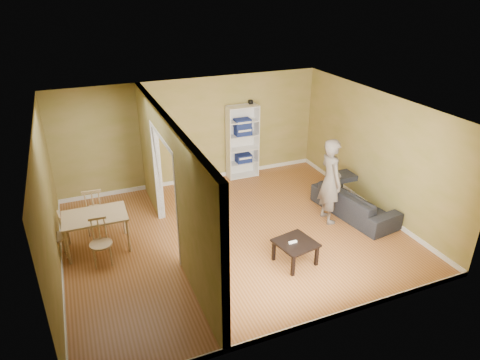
# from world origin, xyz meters

# --- Properties ---
(room_shell) EXTENTS (6.50, 6.50, 6.50)m
(room_shell) POSITION_xyz_m (0.00, 0.00, 1.30)
(room_shell) COLOR #A3683D
(room_shell) RESTS_ON ground
(partition) EXTENTS (0.22, 5.50, 2.60)m
(partition) POSITION_xyz_m (-1.20, 0.00, 1.30)
(partition) COLOR tan
(partition) RESTS_ON ground
(wall_speaker) EXTENTS (0.10, 0.10, 0.10)m
(wall_speaker) POSITION_xyz_m (1.50, 2.69, 1.90)
(wall_speaker) COLOR black
(wall_speaker) RESTS_ON room_shell
(sofa) EXTENTS (2.11, 1.14, 0.77)m
(sofa) POSITION_xyz_m (2.70, -0.21, 0.38)
(sofa) COLOR #242424
(sofa) RESTS_ON ground
(person) EXTENTS (0.83, 0.67, 2.14)m
(person) POSITION_xyz_m (2.05, -0.17, 1.07)
(person) COLOR slate
(person) RESTS_ON ground
(bookshelf) EXTENTS (0.79, 0.35, 1.87)m
(bookshelf) POSITION_xyz_m (1.23, 2.60, 0.94)
(bookshelf) COLOR white
(bookshelf) RESTS_ON ground
(paper_box_navy_a) EXTENTS (0.39, 0.26, 0.20)m
(paper_box_navy_a) POSITION_xyz_m (1.26, 2.56, 0.50)
(paper_box_navy_a) COLOR navy
(paper_box_navy_a) RESTS_ON bookshelf
(paper_box_navy_b) EXTENTS (0.41, 0.26, 0.21)m
(paper_box_navy_b) POSITION_xyz_m (1.24, 2.56, 1.23)
(paper_box_navy_b) COLOR navy
(paper_box_navy_b) RESTS_ON bookshelf
(paper_box_navy_c) EXTENTS (0.40, 0.26, 0.21)m
(paper_box_navy_c) POSITION_xyz_m (1.23, 2.56, 1.44)
(paper_box_navy_c) COLOR navy
(paper_box_navy_c) RESTS_ON bookshelf
(coffee_table) EXTENTS (0.65, 0.65, 0.44)m
(coffee_table) POSITION_xyz_m (0.67, -1.26, 0.37)
(coffee_table) COLOR black
(coffee_table) RESTS_ON ground
(game_controller) EXTENTS (0.16, 0.04, 0.03)m
(game_controller) POSITION_xyz_m (0.61, -1.26, 0.45)
(game_controller) COLOR white
(game_controller) RESTS_ON coffee_table
(dining_table) EXTENTS (1.15, 0.77, 0.72)m
(dining_table) POSITION_xyz_m (-2.56, 0.56, 0.64)
(dining_table) COLOR beige
(dining_table) RESTS_ON ground
(chair_left) EXTENTS (0.45, 0.45, 0.87)m
(chair_left) POSITION_xyz_m (-3.31, 0.56, 0.44)
(chair_left) COLOR #D9B272
(chair_left) RESTS_ON ground
(chair_near) EXTENTS (0.42, 0.42, 0.87)m
(chair_near) POSITION_xyz_m (-2.54, 0.02, 0.44)
(chair_near) COLOR tan
(chair_near) RESTS_ON ground
(chair_far) EXTENTS (0.50, 0.50, 1.02)m
(chair_far) POSITION_xyz_m (-2.53, 1.19, 0.51)
(chair_far) COLOR tan
(chair_far) RESTS_ON ground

